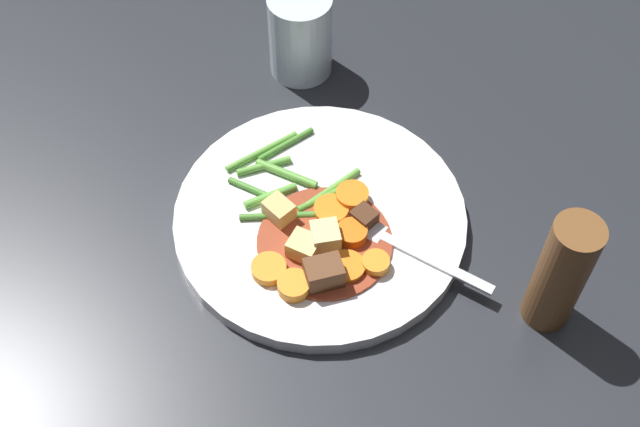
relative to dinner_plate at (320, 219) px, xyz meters
The scene contains 27 objects.
ground_plane 0.01m from the dinner_plate, ahead, with size 3.00×3.00×0.00m, color #26282D.
dinner_plate is the anchor object (origin of this frame).
stew_sauce 0.04m from the dinner_plate, ahead, with size 0.13×0.13×0.00m, color #93381E.
carrot_slice_0 0.02m from the dinner_plate, 100.60° to the left, with size 0.03×0.03×0.01m, color orange.
carrot_slice_1 0.08m from the dinner_plate, 32.66° to the left, with size 0.03×0.03×0.01m, color orange.
carrot_slice_2 0.07m from the dinner_plate, 13.85° to the left, with size 0.03×0.03×0.01m, color orange.
carrot_slice_3 0.08m from the dinner_plate, 42.42° to the right, with size 0.03×0.03×0.01m, color orange.
carrot_slice_4 0.09m from the dinner_plate, 22.83° to the right, with size 0.03×0.03×0.01m, color orange.
carrot_slice_5 0.04m from the dinner_plate, 109.70° to the left, with size 0.03×0.03×0.01m, color orange.
carrot_slice_6 0.04m from the dinner_plate, 39.30° to the left, with size 0.03×0.03×0.01m, color orange.
potato_chunk_0 0.04m from the dinner_plate, 84.31° to the right, with size 0.03×0.02×0.02m, color #DBBC6B.
potato_chunk_1 0.05m from the dinner_plate, 24.67° to the right, with size 0.03×0.02×0.02m, color #E5CC7A.
potato_chunk_2 0.04m from the dinner_plate, ahead, with size 0.03×0.03×0.03m, color #EAD68C.
meat_chunk_0 0.05m from the dinner_plate, 67.42° to the left, with size 0.02×0.02×0.02m, color #4C2B19.
meat_chunk_1 0.08m from the dinner_plate, ahead, with size 0.03×0.03×0.03m, color brown.
green_bean_0 0.06m from the dinner_plate, 151.36° to the right, with size 0.01×0.01×0.07m, color #66AD42.
green_bean_1 0.10m from the dinner_plate, 149.25° to the right, with size 0.01×0.01×0.08m, color #66AD42.
green_bean_2 0.03m from the dinner_plate, 148.46° to the left, with size 0.01×0.01×0.07m, color #66AD42.
green_bean_3 0.09m from the dinner_plate, 165.01° to the right, with size 0.01×0.01×0.07m, color #4C8E33.
green_bean_4 0.05m from the dinner_plate, 118.29° to the right, with size 0.01×0.01×0.06m, color #66AD42.
green_bean_5 0.08m from the dinner_plate, 142.23° to the right, with size 0.01×0.01×0.06m, color #66AD42.
green_bean_6 0.02m from the dinner_plate, 159.39° to the left, with size 0.01×0.01×0.06m, color #599E38.
green_bean_7 0.04m from the dinner_plate, 96.86° to the right, with size 0.01×0.01×0.08m, color #4C8E33.
green_bean_8 0.07m from the dinner_plate, 119.17° to the right, with size 0.01×0.01×0.06m, color #4C8E33.
fork 0.09m from the dinner_plate, 55.86° to the left, with size 0.12×0.15×0.00m.
water_glass 0.22m from the dinner_plate, behind, with size 0.07×0.07×0.10m, color silver.
pepper_mill 0.24m from the dinner_plate, 56.88° to the left, with size 0.04×0.04×0.13m, color brown.
Camera 1 is at (0.47, -0.06, 0.66)m, focal length 46.10 mm.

